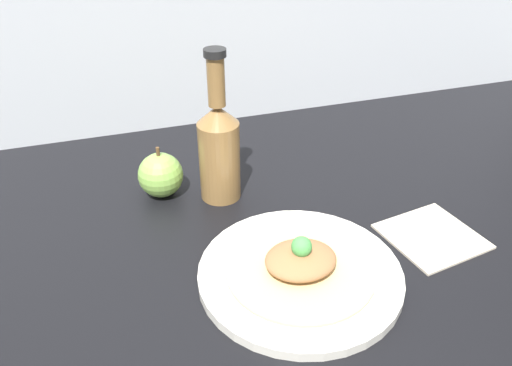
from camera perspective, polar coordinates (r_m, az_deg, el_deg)
ground_plane at (r=78.67cm, az=7.69°, el=-9.43°), size 180.00×110.00×4.00cm
plate at (r=72.87cm, az=5.04°, el=-10.16°), size 29.29×29.29×1.79cm
plated_food at (r=71.60cm, az=5.12°, el=-9.04°), size 21.50×21.50×5.72cm
cider_bottle at (r=85.27cm, az=-4.25°, el=4.15°), size 7.16×7.16×26.76cm
apple at (r=89.92cm, az=-10.84°, el=0.91°), size 8.00×8.00×9.52cm
napkin at (r=84.81cm, az=19.46°, el=-5.65°), size 15.70×15.26×0.80cm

